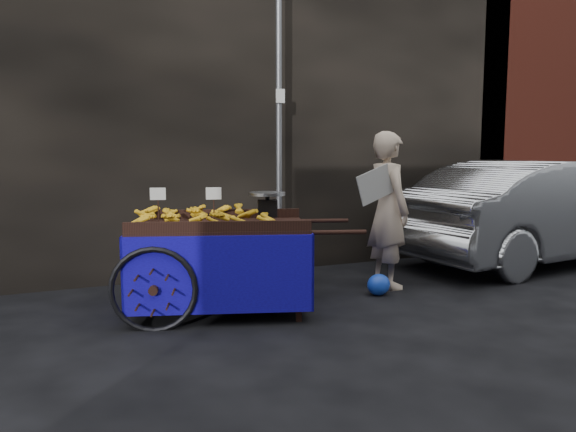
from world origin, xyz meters
name	(u,v)px	position (x,y,z in m)	size (l,w,h in m)	color
ground	(299,301)	(0.00, 0.00, 0.00)	(80.00, 80.00, 0.00)	black
building_wall	(252,97)	(0.39, 2.60, 2.50)	(13.50, 2.00, 5.00)	black
street_pole	(279,126)	(0.30, 1.30, 2.01)	(0.12, 0.10, 4.00)	slate
banana_cart	(215,233)	(-0.97, 0.01, 0.83)	(2.71, 1.82, 1.35)	black
vendor	(388,210)	(1.29, 0.19, 0.96)	(0.83, 0.71, 1.93)	#CBB297
plastic_bag	(379,285)	(0.97, -0.15, 0.13)	(0.28, 0.23, 0.25)	blue
parked_car	(540,212)	(4.23, 0.53, 0.77)	(1.63, 4.67, 1.54)	#B0B3B7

